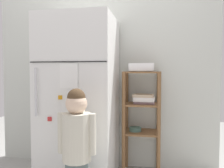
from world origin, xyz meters
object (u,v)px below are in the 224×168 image
Objects in this scene: refrigerator at (80,98)px; child_standing at (77,137)px; fruit_bin at (142,68)px; pantry_shelf_unit at (142,111)px.

refrigerator is 0.61m from child_standing.
refrigerator reaches higher than fruit_bin.
pantry_shelf_unit is (0.61, 0.18, -0.14)m from refrigerator.
refrigerator reaches higher than child_standing.
fruit_bin reaches higher than pantry_shelf_unit.
refrigerator is 0.65m from pantry_shelf_unit.
child_standing is 3.73× the size of fruit_bin.
refrigerator is 1.70× the size of child_standing.
pantry_shelf_unit reaches higher than child_standing.
refrigerator is 1.50× the size of pantry_shelf_unit.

